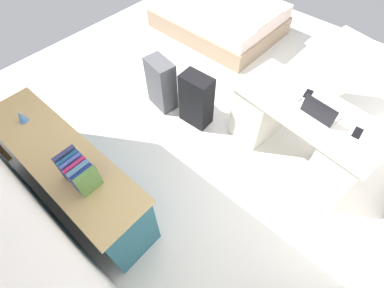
{
  "coord_description": "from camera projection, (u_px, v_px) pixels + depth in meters",
  "views": [
    {
      "loc": [
        -1.45,
        2.18,
        2.6
      ],
      "look_at": [
        -0.46,
        1.06,
        0.6
      ],
      "focal_mm": 25.94,
      "sensor_mm": 36.0,
      "label": 1
    }
  ],
  "objects": [
    {
      "name": "bed",
      "position": [
        219.0,
        16.0,
        4.49
      ],
      "size": [
        1.91,
        1.42,
        0.58
      ],
      "color": "gray",
      "rests_on": "ground_plane"
    },
    {
      "name": "suitcase_black",
      "position": [
        196.0,
        100.0,
        3.2
      ],
      "size": [
        0.37,
        0.24,
        0.67
      ],
      "primitive_type": "cube",
      "rotation": [
        0.0,
        0.0,
        0.05
      ],
      "color": "black",
      "rests_on": "ground_plane"
    },
    {
      "name": "cell_phone_by_mouse",
      "position": [
        308.0,
        94.0,
        2.69
      ],
      "size": [
        0.08,
        0.14,
        0.01
      ],
      "primitive_type": "cube",
      "rotation": [
        0.0,
        0.0,
        0.13
      ],
      "color": "black",
      "rests_on": "desk"
    },
    {
      "name": "figurine_small",
      "position": [
        21.0,
        117.0,
        2.39
      ],
      "size": [
        0.08,
        0.08,
        0.11
      ],
      "primitive_type": "cone",
      "color": "#4C7FBF",
      "rests_on": "credenza"
    },
    {
      "name": "laptop",
      "position": [
        320.0,
        112.0,
        2.48
      ],
      "size": [
        0.33,
        0.26,
        0.21
      ],
      "color": "#B7B7BC",
      "rests_on": "desk"
    },
    {
      "name": "credenza",
      "position": [
        73.0,
        176.0,
        2.54
      ],
      "size": [
        1.8,
        0.48,
        0.77
      ],
      "color": "#235B6B",
      "rests_on": "ground_plane"
    },
    {
      "name": "office_chair",
      "position": [
        333.0,
        79.0,
        3.29
      ],
      "size": [
        0.56,
        0.56,
        0.94
      ],
      "color": "black",
      "rests_on": "ground_plane"
    },
    {
      "name": "desk",
      "position": [
        299.0,
        132.0,
        2.86
      ],
      "size": [
        1.51,
        0.83,
        0.73
      ],
      "color": "silver",
      "rests_on": "ground_plane"
    },
    {
      "name": "ground_plane",
      "position": [
        220.0,
        104.0,
        3.63
      ],
      "size": [
        5.65,
        5.65,
        0.0
      ],
      "primitive_type": "plane",
      "color": "silver"
    },
    {
      "name": "suitcase_spare_grey",
      "position": [
        161.0,
        84.0,
        3.38
      ],
      "size": [
        0.39,
        0.28,
        0.66
      ],
      "primitive_type": "cube",
      "rotation": [
        0.0,
        0.0,
        -0.17
      ],
      "color": "#4C4C51",
      "rests_on": "ground_plane"
    },
    {
      "name": "computer_mouse",
      "position": [
        297.0,
        98.0,
        2.64
      ],
      "size": [
        0.07,
        0.11,
        0.03
      ],
      "primitive_type": "ellipsoid",
      "rotation": [
        0.0,
        0.0,
        -0.12
      ],
      "color": "white",
      "rests_on": "desk"
    },
    {
      "name": "cell_phone_near_laptop",
      "position": [
        357.0,
        133.0,
        2.4
      ],
      "size": [
        0.07,
        0.14,
        0.01
      ],
      "primitive_type": "cube",
      "rotation": [
        0.0,
        0.0,
        0.05
      ],
      "color": "black",
      "rests_on": "desk"
    },
    {
      "name": "book_row",
      "position": [
        79.0,
        172.0,
        1.99
      ],
      "size": [
        0.27,
        0.17,
        0.24
      ],
      "color": "#56833E",
      "rests_on": "credenza"
    }
  ]
}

